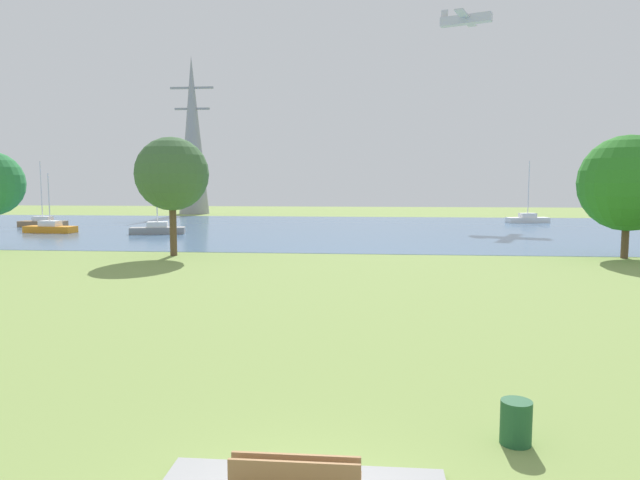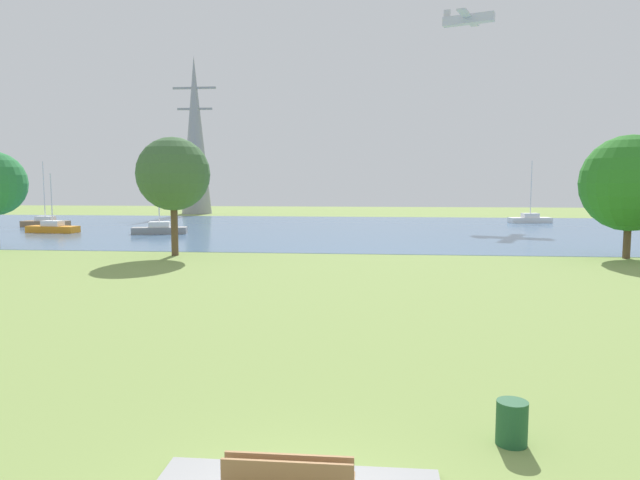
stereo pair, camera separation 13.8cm
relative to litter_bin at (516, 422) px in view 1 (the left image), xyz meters
name	(u,v)px [view 1 (the left image)]	position (x,y,z in m)	size (l,w,h in m)	color
ground_plane	(352,273)	(-3.64, 19.14, -0.40)	(160.00, 160.00, 0.00)	#7F994C
litter_bin	(516,422)	(0.00, 0.00, 0.00)	(0.56, 0.56, 0.80)	#1E512D
water_surface	(362,229)	(-3.64, 47.14, -0.39)	(140.00, 40.00, 0.02)	#4E729A
sailboat_gray	(158,229)	(-22.00, 40.00, 0.05)	(5.02, 2.58, 6.08)	gray
sailboat_orange	(50,228)	(-32.46, 40.43, 0.05)	(4.94, 2.05, 5.48)	orange
sailboat_white	(527,219)	(15.26, 57.93, 0.06)	(5.00, 2.43, 7.09)	white
sailboat_brown	(43,222)	(-37.15, 47.04, 0.06)	(4.82, 1.56, 6.83)	brown
tree_east_far	(172,174)	(-15.32, 25.36, 4.80)	(4.66, 4.66, 7.55)	brown
tree_west_near	(628,183)	(12.97, 26.64, 4.23)	(5.89, 5.89, 7.58)	brown
electricity_pylon	(193,136)	(-29.01, 73.01, 11.07)	(6.40, 4.40, 22.92)	gray
light_aircraft	(465,19)	(8.87, 66.05, 24.76)	(6.37, 8.23, 2.10)	silver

